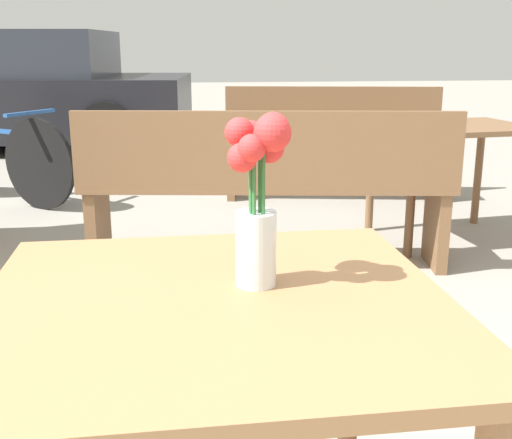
% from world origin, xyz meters
% --- Properties ---
extents(table_front, '(0.85, 0.81, 0.72)m').
position_xyz_m(table_front, '(0.00, -0.00, 0.62)').
color(table_front, '#9E7047').
rests_on(table_front, ground_plane).
extents(flower_vase, '(0.11, 0.13, 0.32)m').
position_xyz_m(flower_vase, '(0.08, 0.06, 0.90)').
color(flower_vase, silver).
rests_on(flower_vase, table_front).
extents(bench_near, '(1.97, 0.63, 0.85)m').
position_xyz_m(bench_near, '(0.40, 2.14, 0.48)').
color(bench_near, brown).
rests_on(bench_near, ground_plane).
extents(bench_far, '(1.72, 0.64, 0.85)m').
position_xyz_m(bench_far, '(1.17, 3.80, 0.47)').
color(bench_far, brown).
rests_on(bench_far, ground_plane).
extents(table_back, '(0.96, 0.76, 0.70)m').
position_xyz_m(table_back, '(1.58, 2.56, 0.59)').
color(table_back, brown).
rests_on(table_back, ground_plane).
extents(parked_car, '(4.12, 2.27, 1.32)m').
position_xyz_m(parked_car, '(-1.87, 6.80, 0.63)').
color(parked_car, black).
rests_on(parked_car, ground_plane).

